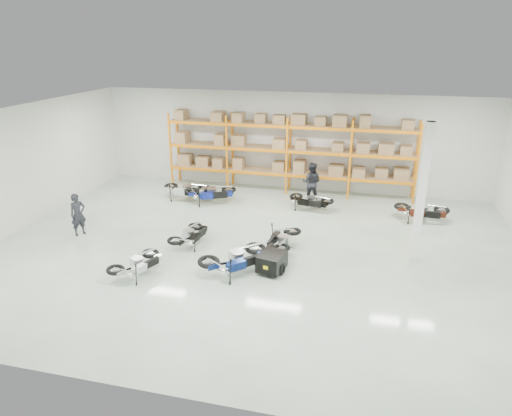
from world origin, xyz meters
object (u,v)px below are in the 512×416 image
(moto_touring_right, at_px, (282,236))
(moto_back_d, at_px, (422,208))
(person_left, at_px, (78,214))
(person_back, at_px, (311,182))
(moto_back_a, at_px, (211,190))
(moto_back_b, at_px, (186,187))
(moto_black_far_left, at_px, (190,232))
(moto_silver_left, at_px, (138,261))
(trailer, at_px, (272,262))
(moto_blue_centre, at_px, (237,255))
(moto_back_c, at_px, (310,198))

(moto_touring_right, bearing_deg, moto_back_d, 44.79)
(person_left, bearing_deg, person_back, -22.84)
(moto_back_a, xyz_separation_m, moto_back_b, (-1.24, 0.18, -0.01))
(moto_black_far_left, height_order, moto_back_b, moto_back_b)
(moto_touring_right, relative_size, moto_back_d, 0.94)
(moto_silver_left, xyz_separation_m, person_left, (-3.53, 2.30, 0.29))
(moto_silver_left, xyz_separation_m, moto_back_b, (-1.20, 6.85, 0.08))
(person_left, height_order, person_back, person_back)
(person_back, bearing_deg, moto_back_d, 168.03)
(moto_silver_left, height_order, person_back, person_back)
(person_left, bearing_deg, trailer, -67.22)
(person_left, bearing_deg, moto_back_b, 4.75)
(moto_back_b, relative_size, person_left, 1.20)
(moto_silver_left, distance_m, person_left, 4.22)
(moto_blue_centre, height_order, trailer, moto_blue_centre)
(moto_blue_centre, distance_m, moto_back_d, 8.24)
(moto_black_far_left, xyz_separation_m, moto_back_b, (-1.96, 4.46, 0.09))
(moto_back_b, distance_m, person_left, 5.11)
(moto_back_b, relative_size, moto_back_c, 1.13)
(moto_black_far_left, height_order, moto_back_a, moto_back_a)
(moto_back_c, bearing_deg, moto_back_d, -79.72)
(moto_black_far_left, bearing_deg, trailer, 168.05)
(moto_black_far_left, height_order, person_back, person_back)
(moto_back_d, bearing_deg, moto_back_b, 89.48)
(moto_back_c, bearing_deg, moto_blue_centre, 179.75)
(person_back, bearing_deg, moto_touring_right, 89.25)
(moto_blue_centre, bearing_deg, moto_back_b, -12.66)
(person_back, bearing_deg, trailer, 90.18)
(moto_touring_right, relative_size, moto_back_a, 0.89)
(moto_back_d, xyz_separation_m, person_left, (-12.29, -4.30, 0.23))
(person_back, bearing_deg, moto_back_a, 18.42)
(moto_blue_centre, relative_size, person_left, 1.28)
(moto_silver_left, bearing_deg, moto_back_d, -120.57)
(moto_black_far_left, height_order, moto_back_c, moto_back_c)
(trailer, height_order, moto_back_b, moto_back_b)
(moto_back_a, height_order, person_left, person_left)
(trailer, distance_m, person_back, 6.73)
(moto_touring_right, xyz_separation_m, person_back, (0.35, 5.10, 0.37))
(moto_black_far_left, xyz_separation_m, moto_back_d, (8.00, 4.22, 0.06))
(moto_silver_left, height_order, moto_back_b, moto_back_b)
(moto_black_far_left, xyz_separation_m, moto_back_c, (3.57, 4.46, 0.02))
(moto_silver_left, xyz_separation_m, person_back, (4.25, 7.83, 0.39))
(moto_blue_centre, distance_m, moto_touring_right, 2.14)
(moto_back_a, xyz_separation_m, person_back, (4.21, 1.15, 0.30))
(moto_black_far_left, relative_size, moto_back_a, 0.83)
(moto_silver_left, bearing_deg, moto_back_c, -99.88)
(moto_silver_left, relative_size, person_back, 0.91)
(moto_back_c, xyz_separation_m, person_back, (-0.07, 0.98, 0.38))
(moto_back_c, relative_size, person_left, 1.06)
(moto_back_d, relative_size, person_back, 1.02)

